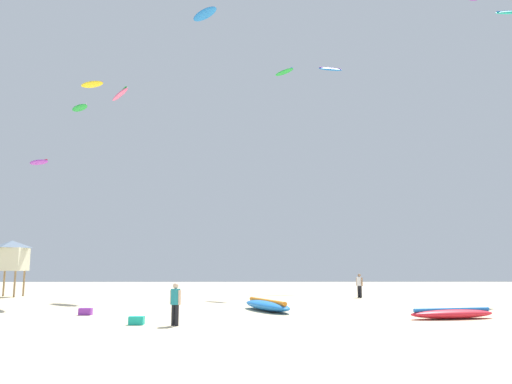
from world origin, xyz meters
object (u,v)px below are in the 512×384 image
kite_aloft_8 (92,84)px  kite_aloft_1 (511,12)px  person_midground (359,284)px  kite_aloft_3 (80,108)px  kite_grounded_near (452,314)px  kite_aloft_0 (284,72)px  kite_grounded_mid (267,305)px  cooler_box (137,321)px  lifeguard_tower (11,255)px  gear_bag (86,312)px  kite_aloft_4 (330,69)px  kite_aloft_6 (205,14)px  person_foreground (175,301)px  kite_aloft_2 (39,162)px  kite_aloft_7 (120,94)px

kite_aloft_8 → kite_aloft_1: bearing=-6.9°
person_midground → kite_aloft_3: bearing=116.2°
kite_grounded_near → kite_aloft_0: bearing=105.5°
person_midground → kite_grounded_mid: 13.07m
cooler_box → kite_aloft_3: (-12.50, 28.18, 17.50)m
lifeguard_tower → gear_bag: bearing=-54.4°
person_midground → kite_grounded_near: 15.07m
person_midground → kite_aloft_4: kite_aloft_4 is taller
kite_aloft_3 → kite_aloft_8: (4.52, -10.41, -1.48)m
kite_grounded_near → lifeguard_tower: lifeguard_tower is taller
kite_aloft_4 → kite_aloft_8: size_ratio=1.29×
lifeguard_tower → kite_aloft_6: (13.74, 4.52, 21.74)m
kite_grounded_near → cooler_box: kite_grounded_near is taller
person_foreground → cooler_box: person_foreground is taller
lifeguard_tower → gear_bag: 18.05m
gear_bag → kite_aloft_2: kite_aloft_2 is taller
gear_bag → kite_aloft_6: bearing=80.0°
kite_aloft_1 → kite_aloft_3: bearing=158.3°
kite_aloft_1 → kite_aloft_4: kite_aloft_4 is taller
kite_aloft_1 → kite_aloft_4: bearing=119.0°
kite_aloft_6 → kite_aloft_7: (-4.73, -9.60, -10.96)m
kite_aloft_2 → kite_aloft_8: bearing=-51.7°
kite_aloft_8 → kite_aloft_3: bearing=113.5°
kite_grounded_near → kite_grounded_mid: kite_grounded_mid is taller
kite_grounded_near → kite_aloft_2: 40.69m
kite_aloft_7 → kite_aloft_8: (-3.40, 4.42, 2.36)m
lifeguard_tower → kite_aloft_7: 14.93m
person_midground → kite_aloft_0: bearing=93.7°
kite_aloft_2 → kite_aloft_4: (29.04, 4.20, 11.24)m
kite_aloft_6 → kite_grounded_mid: bearing=-73.4°
kite_grounded_mid → cooler_box: size_ratio=8.79×
kite_aloft_1 → kite_aloft_8: 31.54m
kite_aloft_1 → kite_grounded_near: bearing=-130.5°
person_foreground → person_midground: (10.67, 17.46, 0.07)m
person_midground → kite_aloft_8: (-20.17, 0.67, 15.19)m
person_foreground → lifeguard_tower: 24.21m
kite_aloft_2 → kite_aloft_8: kite_aloft_8 is taller
person_foreground → gear_bag: (-4.72, 4.32, -0.76)m
kite_aloft_0 → lifeguard_tower: bearing=-169.4°
lifeguard_tower → kite_aloft_7: bearing=-29.5°
person_midground → person_foreground: bearing=-161.1°
kite_aloft_3 → kite_aloft_8: 11.45m
person_foreground → kite_grounded_mid: 7.45m
cooler_box → kite_aloft_3: 35.45m
kite_aloft_7 → kite_aloft_3: bearing=118.1°
kite_grounded_mid → kite_aloft_6: 30.16m
kite_grounded_mid → lifeguard_tower: size_ratio=1.19×
kite_aloft_1 → kite_aloft_3: 38.37m
person_foreground → kite_aloft_4: 41.21m
lifeguard_tower → person_foreground: bearing=-51.2°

